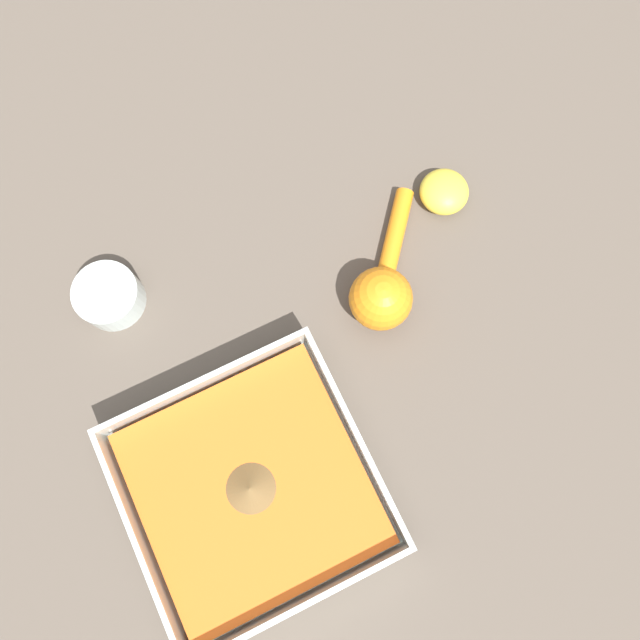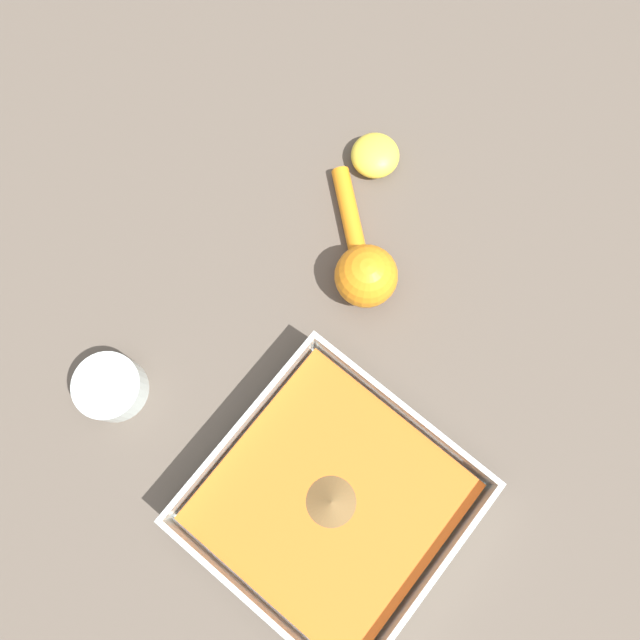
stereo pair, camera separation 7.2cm
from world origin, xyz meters
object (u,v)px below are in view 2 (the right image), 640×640
lemon_squeezer (364,268)px  spice_bowl (111,388)px  lemon_half (375,156)px  square_dish (331,501)px

lemon_squeezer → spice_bowl: bearing=-75.4°
spice_bowl → lemon_half: bearing=172.7°
square_dish → lemon_half: square_dish is taller
square_dish → lemon_half: (-0.36, -0.22, -0.00)m
square_dish → spice_bowl: bearing=-77.2°
square_dish → spice_bowl: size_ratio=3.37×
spice_bowl → lemon_squeezer: size_ratio=0.48×
square_dish → lemon_squeezer: lemon_squeezer is taller
square_dish → spice_bowl: 0.28m
lemon_squeezer → lemon_half: lemon_squeezer is taller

